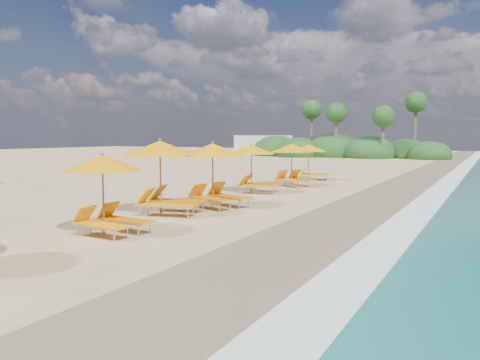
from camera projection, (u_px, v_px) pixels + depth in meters
name	position (u px, v px, depth m)	size (l,w,h in m)	color
ground	(240.00, 214.00, 16.85)	(160.00, 160.00, 0.00)	tan
wet_sand	(352.00, 223.00, 14.96)	(4.00, 160.00, 0.01)	olive
surf_foam	(445.00, 231.00, 13.68)	(4.00, 160.00, 0.01)	white
station_2	(107.00, 189.00, 13.27)	(2.55, 2.38, 2.28)	olive
station_3	(166.00, 172.00, 16.69)	(3.26, 3.15, 2.65)	olive
station_4	(216.00, 170.00, 18.32)	(3.21, 3.14, 2.53)	olive
station_5	(255.00, 165.00, 23.03)	(2.91, 2.80, 2.40)	olive
station_6	(294.00, 162.00, 25.92)	(3.19, 3.19, 2.38)	olive
station_7	(312.00, 160.00, 29.56)	(2.90, 2.85, 2.27)	olive
treeline	(340.00, 149.00, 61.35)	(25.80, 8.80, 9.74)	#163D14
beach_building	(263.00, 145.00, 69.18)	(7.00, 5.00, 2.80)	beige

